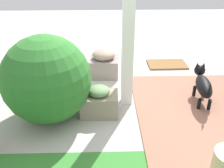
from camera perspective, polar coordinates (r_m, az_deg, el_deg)
ground_plane at (r=3.62m, az=5.79°, el=-3.83°), size 12.00×12.00×0.00m
brick_path at (r=3.47m, az=20.89°, el=-7.12°), size 1.80×2.40×0.02m
porch_pillar at (r=3.12m, az=3.75°, el=15.88°), size 0.14×0.14×2.49m
stone_planter_nearest at (r=4.24m, az=-1.83°, el=4.56°), size 0.49×0.44×0.45m
stone_planter_mid at (r=3.27m, az=-2.84°, el=-3.95°), size 0.48×0.35×0.39m
round_shrub at (r=3.12m, az=-14.35°, el=1.02°), size 1.06×1.06×1.06m
terracotta_pot_spiky at (r=4.30m, az=-19.03°, el=4.55°), size 0.25×0.25×0.62m
dog at (r=3.67m, az=19.58°, el=0.01°), size 0.25×0.69×0.47m
doormat at (r=4.81m, az=12.15°, el=4.31°), size 0.70×0.45×0.03m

